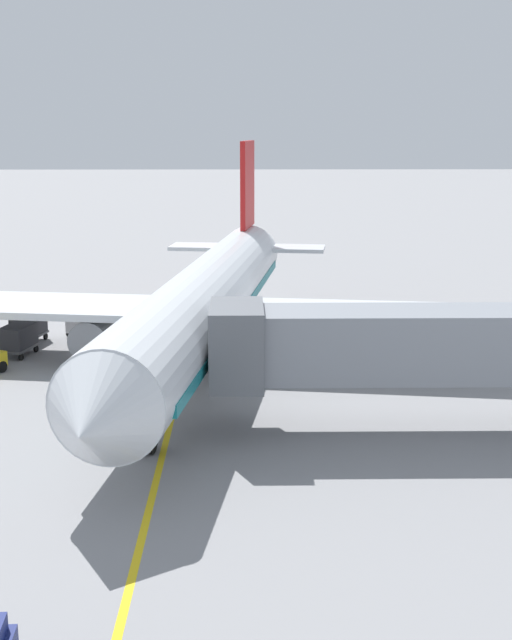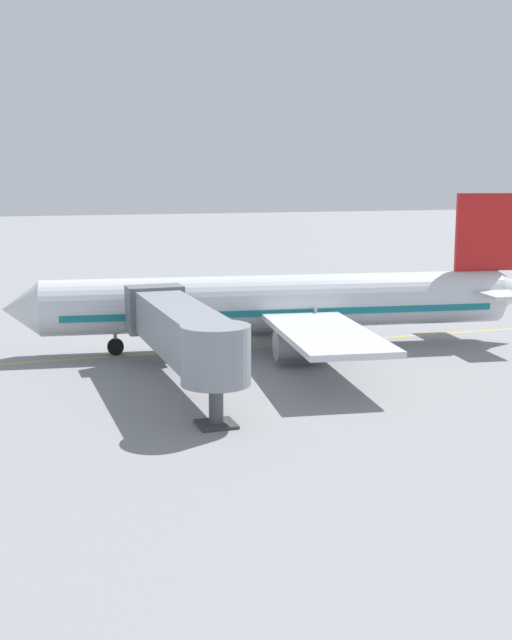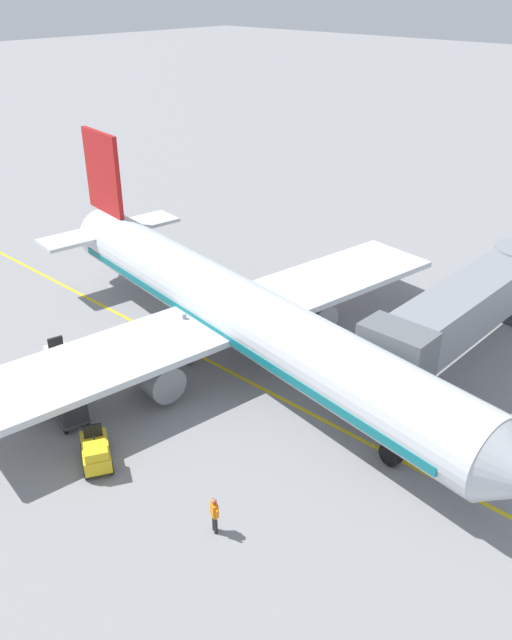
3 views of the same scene
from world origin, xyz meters
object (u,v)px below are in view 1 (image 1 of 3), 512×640
(baggage_tug_lead, at_px, (84,322))
(baggage_cart_second_in_train, at_px, (29,326))
(parked_airliner, at_px, (206,302))
(jet_bridge, at_px, (433,344))
(baggage_cart_front, at_px, (18,338))

(baggage_tug_lead, relative_size, baggage_cart_second_in_train, 0.91)
(parked_airliner, height_order, jet_bridge, parked_airliner)
(parked_airliner, bearing_deg, baggage_cart_front, -11.65)
(baggage_tug_lead, distance_m, baggage_cart_second_in_train, 3.29)
(jet_bridge, bearing_deg, baggage_cart_front, -31.09)
(baggage_cart_front, distance_m, baggage_cart_second_in_train, 2.69)
(parked_airliner, distance_m, baggage_cart_second_in_train, 11.17)
(jet_bridge, height_order, baggage_cart_front, jet_bridge)
(baggage_cart_front, bearing_deg, jet_bridge, 148.91)
(jet_bridge, xyz_separation_m, baggage_cart_front, (18.72, -11.28, -2.51))
(parked_airliner, xyz_separation_m, baggage_cart_second_in_train, (9.89, -4.70, -2.24))
(parked_airliner, bearing_deg, baggage_cart_second_in_train, -25.43)
(parked_airliner, height_order, baggage_tug_lead, parked_airliner)
(parked_airliner, relative_size, jet_bridge, 2.21)
(jet_bridge, distance_m, baggage_cart_front, 22.00)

